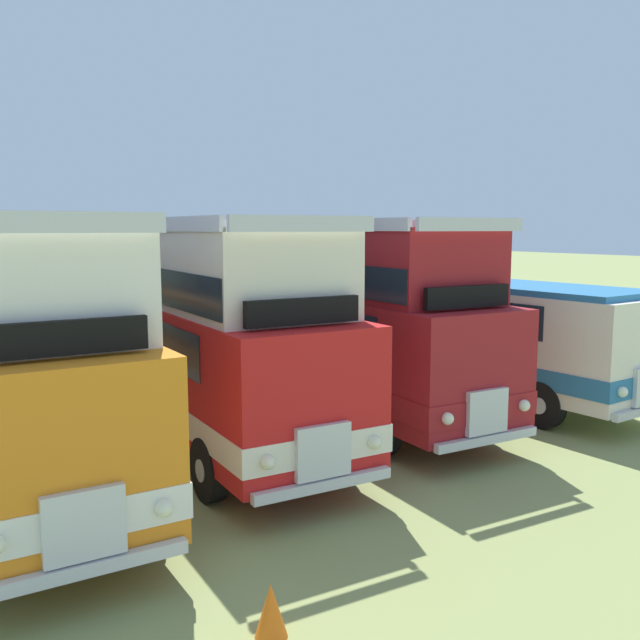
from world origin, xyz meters
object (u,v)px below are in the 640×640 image
at_px(bus_eighth_in_row, 456,325).
at_px(bus_seventh_in_row, 333,310).
at_px(bus_fifth_in_row, 6,339).
at_px(bus_sixth_in_row, 194,322).
at_px(cone_mid_row, 271,611).

bearing_deg(bus_eighth_in_row, bus_seventh_in_row, 174.47).
bearing_deg(bus_fifth_in_row, bus_sixth_in_row, 5.77).
bearing_deg(bus_sixth_in_row, bus_eighth_in_row, -0.60).
xyz_separation_m(bus_sixth_in_row, cone_mid_row, (-2.20, -7.54, -2.06)).
bearing_deg(bus_eighth_in_row, cone_mid_row, -142.11).
bearing_deg(bus_sixth_in_row, bus_seventh_in_row, 4.32).
xyz_separation_m(bus_fifth_in_row, bus_seventh_in_row, (7.40, 0.65, -0.00)).
distance_m(bus_seventh_in_row, cone_mid_row, 10.01).
xyz_separation_m(bus_sixth_in_row, bus_eighth_in_row, (7.39, -0.08, -0.60)).
relative_size(bus_eighth_in_row, cone_mid_row, 18.01).
distance_m(bus_eighth_in_row, cone_mid_row, 12.24).
height_order(bus_seventh_in_row, cone_mid_row, bus_seventh_in_row).
height_order(bus_eighth_in_row, cone_mid_row, bus_eighth_in_row).
distance_m(bus_sixth_in_row, bus_eighth_in_row, 7.42).
xyz_separation_m(bus_eighth_in_row, cone_mid_row, (-9.59, -7.47, -1.45)).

